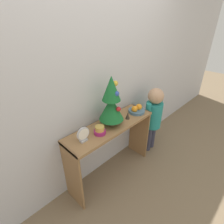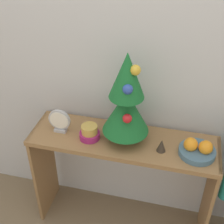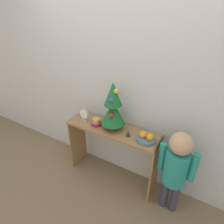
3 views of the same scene
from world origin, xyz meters
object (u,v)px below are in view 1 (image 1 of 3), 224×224
at_px(mini_tree, 111,102).
at_px(figurine, 128,116).
at_px(child_figure, 154,113).
at_px(singing_bowl, 100,130).
at_px(fruit_bowl, 137,110).
at_px(desk_clock, 83,135).

relative_size(mini_tree, figurine, 7.20).
bearing_deg(child_figure, mini_tree, 173.89).
distance_m(mini_tree, child_figure, 0.88).
height_order(singing_bowl, child_figure, child_figure).
bearing_deg(fruit_bowl, child_figure, -8.40).
height_order(singing_bowl, desk_clock, desk_clock).
height_order(figurine, child_figure, child_figure).
height_order(mini_tree, desk_clock, mini_tree).
xyz_separation_m(mini_tree, figurine, (0.22, -0.05, -0.24)).
bearing_deg(child_figure, singing_bowl, 177.47).
xyz_separation_m(mini_tree, child_figure, (0.77, -0.08, -0.42)).
distance_m(singing_bowl, desk_clock, 0.20).
xyz_separation_m(mini_tree, desk_clock, (-0.41, -0.02, -0.20)).
xyz_separation_m(singing_bowl, figurine, (0.43, -0.01, 0.00)).
distance_m(mini_tree, fruit_bowl, 0.49).
xyz_separation_m(desk_clock, figurine, (0.63, -0.03, -0.04)).
xyz_separation_m(singing_bowl, child_figure, (0.98, -0.04, -0.18)).
height_order(mini_tree, figurine, mini_tree).
height_order(fruit_bowl, child_figure, child_figure).
distance_m(desk_clock, child_figure, 1.19).
distance_m(fruit_bowl, singing_bowl, 0.63).
bearing_deg(mini_tree, desk_clock, -177.00).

